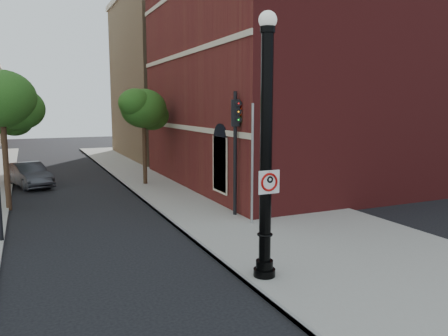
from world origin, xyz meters
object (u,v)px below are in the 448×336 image
lamppost (266,161)px  parked_car (29,175)px  no_parking_sign (269,182)px  traffic_signal_right (235,133)px

lamppost → parked_car: 18.79m
lamppost → no_parking_sign: lamppost is taller
lamppost → no_parking_sign: size_ratio=11.45×
no_parking_sign → traffic_signal_right: (2.20, 6.58, 0.82)m
lamppost → traffic_signal_right: size_ratio=1.33×
parked_car → no_parking_sign: bearing=-89.6°
traffic_signal_right → parked_car: bearing=143.8°
no_parking_sign → parked_car: no_parking_sign is taller
lamppost → parked_car: size_ratio=1.64×
lamppost → parked_car: bearing=107.8°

